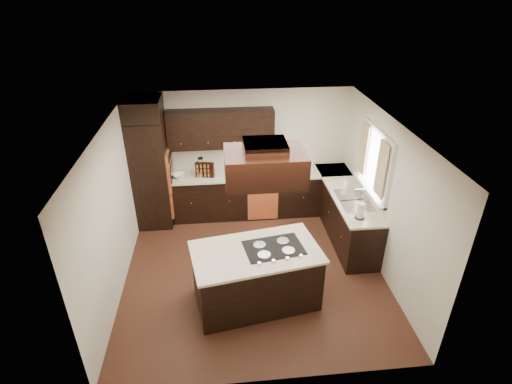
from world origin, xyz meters
TOP-DOWN VIEW (x-y plane):
  - floor at (0.00, 0.00)m, footprint 4.20×4.20m
  - ceiling at (0.00, 0.00)m, footprint 4.20×4.20m
  - wall_back at (0.00, 2.11)m, footprint 4.20×0.02m
  - wall_front at (0.00, -2.11)m, footprint 4.20×0.02m
  - wall_left at (-2.11, 0.00)m, footprint 0.02×4.20m
  - wall_right at (2.11, 0.00)m, footprint 0.02×4.20m
  - oven_column at (-1.78, 1.71)m, footprint 0.65×0.75m
  - wall_oven_face at (-1.43, 1.71)m, footprint 0.05×0.62m
  - base_cabinets_back at (0.03, 1.80)m, footprint 2.93×0.60m
  - base_cabinets_right at (1.80, 0.90)m, footprint 0.60×2.40m
  - countertop_back at (0.03, 1.79)m, footprint 2.93×0.63m
  - countertop_right at (1.79, 0.90)m, footprint 0.63×2.40m
  - upper_cabinets at (-0.43, 1.93)m, footprint 2.00×0.34m
  - dishwasher_front at (0.33, 1.50)m, footprint 0.60×0.05m
  - window_frame at (2.07, 0.55)m, footprint 0.06×1.32m
  - window_pane at (2.10, 0.55)m, footprint 0.00×1.20m
  - curtain_left at (2.01, 0.13)m, footprint 0.02×0.34m
  - curtain_right at (2.01, 0.97)m, footprint 0.02×0.34m
  - sink_rim at (1.80, 0.55)m, footprint 0.52×0.84m
  - island at (-0.03, -0.71)m, footprint 1.88×1.24m
  - island_top at (-0.03, -0.71)m, footprint 1.96×1.31m
  - cooktop at (0.23, -0.67)m, footprint 0.91×0.68m
  - range_hood at (0.10, -0.55)m, footprint 1.05×0.72m
  - hood_duct at (0.10, -0.55)m, footprint 0.55×0.50m
  - blender_base at (-0.85, 1.78)m, footprint 0.15×0.15m
  - blender_pitcher at (-0.85, 1.78)m, footprint 0.13×0.13m
  - spice_rack at (-0.77, 1.73)m, footprint 0.36×0.17m
  - mixing_bowl at (-1.25, 1.76)m, footprint 0.31×0.31m
  - soap_bottle at (1.78, 1.03)m, footprint 0.10×0.10m
  - paper_towel at (1.71, -0.02)m, footprint 0.15×0.15m

SIDE VIEW (x-z plane):
  - floor at x=0.00m, z-range -0.02..0.00m
  - dishwasher_front at x=0.33m, z-range 0.04..0.76m
  - base_cabinets_back at x=0.03m, z-range 0.00..0.88m
  - base_cabinets_right at x=1.80m, z-range 0.00..0.88m
  - island at x=-0.03m, z-range 0.00..0.88m
  - countertop_back at x=0.03m, z-range 0.88..0.92m
  - countertop_right at x=1.79m, z-range 0.88..0.92m
  - island_top at x=-0.03m, z-range 0.88..0.92m
  - sink_rim at x=1.80m, z-range 0.92..0.93m
  - cooktop at x=0.23m, z-range 0.92..0.93m
  - mixing_bowl at x=-1.25m, z-range 0.92..0.98m
  - blender_base at x=-0.85m, z-range 0.92..1.02m
  - soap_bottle at x=1.78m, z-range 0.92..1.10m
  - paper_towel at x=1.71m, z-range 0.92..1.19m
  - oven_column at x=-1.78m, z-range 0.00..2.12m
  - spice_rack at x=-0.77m, z-range 0.92..1.21m
  - wall_oven_face at x=-1.43m, z-range 0.73..1.51m
  - blender_pitcher at x=-0.85m, z-range 1.02..1.28m
  - wall_back at x=0.00m, z-range 0.00..2.50m
  - wall_front at x=0.00m, z-range 0.00..2.50m
  - wall_left at x=-2.11m, z-range 0.00..2.50m
  - wall_right at x=2.11m, z-range 0.00..2.50m
  - window_frame at x=2.07m, z-range 1.09..2.21m
  - window_pane at x=2.10m, z-range 1.15..2.15m
  - curtain_left at x=2.01m, z-range 1.25..2.15m
  - curtain_right at x=2.01m, z-range 1.25..2.15m
  - upper_cabinets at x=-0.43m, z-range 1.45..2.17m
  - range_hood at x=0.10m, z-range 1.95..2.37m
  - hood_duct at x=0.10m, z-range 2.37..2.50m
  - ceiling at x=0.00m, z-range 2.50..2.52m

